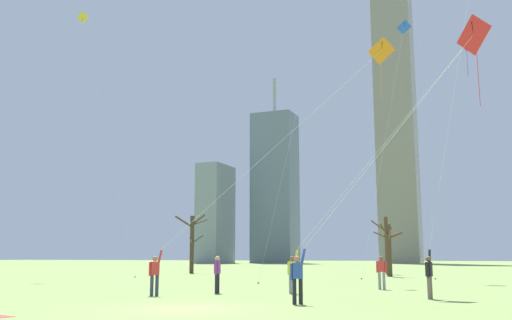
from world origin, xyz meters
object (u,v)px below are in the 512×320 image
object	(u,v)px
kite_flyer_far_back_red	(328,226)
kite_flyer_midfield_left_teal	(441,195)
kite_flyer_midfield_center_orange	(210,218)
bystander_far_off_by_trees	(381,271)
bystander_strolling_midfield	(217,272)
bare_tree_far_right_edge	(192,241)
distant_kite_drifting_left_yellow	(86,35)
bare_tree_left_of_center	(389,248)
bare_tree_leftmost	(386,242)
kite_flyer_midfield_right_purple	(321,244)
distant_kite_high_overhead_blue	(401,44)
distant_kite_drifting_right_green	(319,14)

from	to	relation	value
kite_flyer_far_back_red	kite_flyer_midfield_left_teal	bearing A→B (deg)	10.96
kite_flyer_midfield_center_orange	bystander_far_off_by_trees	bearing A→B (deg)	48.12
bystander_strolling_midfield	bare_tree_far_right_edge	bearing A→B (deg)	120.78
bystander_far_off_by_trees	bare_tree_far_right_edge	xyz separation A→B (m)	(-21.94, 20.70, 2.17)
bystander_far_off_by_trees	distant_kite_drifting_left_yellow	xyz separation A→B (m)	(-25.44, 7.94, 19.16)
kite_flyer_far_back_red	bare_tree_left_of_center	distance (m)	23.98
kite_flyer_far_back_red	bare_tree_leftmost	bearing A→B (deg)	94.98
kite_flyer_midfield_right_purple	bare_tree_leftmost	xyz separation A→B (m)	(-3.30, 33.31, 0.82)
bare_tree_leftmost	bare_tree_left_of_center	distance (m)	5.92
kite_flyer_midfield_left_teal	bystander_strolling_midfield	size ratio (longest dim) A/B	11.80
kite_flyer_midfield_right_purple	distant_kite_drifting_left_yellow	xyz separation A→B (m)	(-24.98, 17.07, 18.01)
bare_tree_left_of_center	distant_kite_drifting_left_yellow	bearing A→B (deg)	-155.39
bystander_strolling_midfield	bare_tree_leftmost	distance (m)	30.11
bare_tree_leftmost	distant_kite_high_overhead_blue	bearing A→B (deg)	-70.75
kite_flyer_midfield_left_teal	kite_flyer_midfield_right_purple	bearing A→B (deg)	-130.17
distant_kite_high_overhead_blue	distant_kite_drifting_right_green	bearing A→B (deg)	-132.56
kite_flyer_midfield_left_teal	distant_kite_drifting_right_green	world-z (taller)	distant_kite_drifting_right_green
bystander_far_off_by_trees	distant_kite_drifting_right_green	distance (m)	21.02
kite_flyer_midfield_right_purple	bystander_strolling_midfield	bearing A→B (deg)	149.51
kite_flyer_far_back_red	bystander_strolling_midfield	xyz separation A→B (m)	(-5.00, -0.24, -1.96)
kite_flyer_far_back_red	bare_tree_far_right_edge	world-z (taller)	kite_flyer_far_back_red
distant_kite_drifting_left_yellow	bare_tree_far_right_edge	distance (m)	21.54
distant_kite_drifting_right_green	kite_flyer_far_back_red	bearing A→B (deg)	-73.61
kite_flyer_midfield_center_orange	bare_tree_leftmost	world-z (taller)	kite_flyer_midfield_center_orange
distant_kite_high_overhead_blue	bare_tree_left_of_center	world-z (taller)	distant_kite_high_overhead_blue
kite_flyer_far_back_red	kite_flyer_midfield_center_orange	xyz separation A→B (m)	(-4.88, -1.22, 0.35)
kite_flyer_midfield_right_purple	bystander_strolling_midfield	distance (m)	6.73
kite_flyer_far_back_red	distant_kite_high_overhead_blue	size ratio (longest dim) A/B	0.50
kite_flyer_midfield_center_orange	bare_tree_left_of_center	world-z (taller)	kite_flyer_midfield_center_orange
kite_flyer_midfield_right_purple	distant_kite_drifting_left_yellow	bearing A→B (deg)	145.65
kite_flyer_midfield_right_purple	kite_flyer_midfield_center_orange	world-z (taller)	kite_flyer_midfield_center_orange
bystander_far_off_by_trees	distant_kite_high_overhead_blue	xyz separation A→B (m)	(-0.43, 14.64, 17.05)
bystander_far_off_by_trees	bare_tree_left_of_center	bearing A→B (deg)	97.96
kite_flyer_midfield_right_purple	kite_flyer_midfield_left_teal	bearing A→B (deg)	49.83
bystander_far_off_by_trees	distant_kite_drifting_left_yellow	distance (m)	32.82
distant_kite_drifting_left_yellow	bare_tree_left_of_center	world-z (taller)	distant_kite_drifting_left_yellow
bystander_far_off_by_trees	kite_flyer_midfield_center_orange	bearing A→B (deg)	-131.88
bare_tree_leftmost	kite_flyer_midfield_left_teal	bearing A→B (deg)	-76.20
kite_flyer_midfield_center_orange	bystander_strolling_midfield	xyz separation A→B (m)	(-0.12, 0.98, -2.32)
kite_flyer_midfield_left_teal	kite_flyer_far_back_red	distance (m)	4.73
kite_flyer_midfield_right_purple	bare_tree_leftmost	size ratio (longest dim) A/B	2.22
kite_flyer_far_back_red	bare_tree_left_of_center	bearing A→B (deg)	93.35
distant_kite_high_overhead_blue	bare_tree_leftmost	size ratio (longest dim) A/B	3.85
kite_flyer_midfield_right_purple	bare_tree_far_right_edge	distance (m)	36.78
kite_flyer_midfield_right_purple	bare_tree_left_of_center	xyz separation A→B (m)	(-2.12, 27.54, 0.24)
bystander_strolling_midfield	bystander_far_off_by_trees	bearing A→B (deg)	43.09
kite_flyer_far_back_red	bare_tree_leftmost	xyz separation A→B (m)	(-2.59, 29.70, -0.01)
kite_flyer_far_back_red	bystander_far_off_by_trees	bearing A→B (deg)	78.05
kite_flyer_midfield_left_teal	bare_tree_leftmost	world-z (taller)	kite_flyer_midfield_left_teal
kite_flyer_far_back_red	bystander_strolling_midfield	size ratio (longest dim) A/B	6.21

